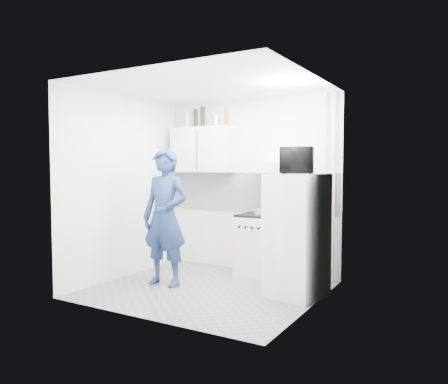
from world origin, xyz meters
The scene contains 22 objects.
floor centered at (0.00, 0.00, 0.00)m, with size 2.80×2.80×0.00m, color #55544F.
ceiling centered at (0.00, 0.00, 2.60)m, with size 2.80×2.80×0.00m, color white.
wall_back centered at (0.00, 1.25, 1.30)m, with size 2.80×2.80×0.00m, color white.
wall_left centered at (-1.40, 0.00, 1.30)m, with size 2.60×2.60×0.00m, color white.
wall_right centered at (1.40, 0.00, 1.30)m, with size 2.60×2.60×0.00m, color white.
person centered at (-0.60, -0.09, 0.91)m, with size 0.66×0.44×1.82m, color navy.
stove centered at (0.24, 1.00, 0.43)m, with size 0.54×0.54×0.86m, color beige.
fridge centered at (1.10, 0.31, 0.75)m, with size 0.62×0.62×1.50m, color white.
stove_top centered at (0.24, 1.00, 0.88)m, with size 0.52×0.52×0.03m, color black.
saucepan centered at (0.26, 1.02, 0.94)m, with size 0.17×0.17×0.09m, color silver.
microwave centered at (1.10, 0.31, 1.66)m, with size 0.39×0.57×0.32m, color black.
bottle_b centered at (-1.04, 1.07, 2.32)m, with size 0.06×0.06×0.24m, color #B2B7BC.
bottle_c centered at (-0.89, 1.07, 2.34)m, with size 0.07×0.07×0.29m, color black.
bottle_d centered at (-0.75, 1.07, 2.36)m, with size 0.07×0.07×0.32m, color black.
canister_b centered at (-0.51, 1.07, 2.29)m, with size 0.09×0.09×0.18m, color silver.
bottle_e centered at (-0.33, 1.07, 2.33)m, with size 0.06×0.06×0.25m, color brown.
upper_cabinet centered at (-0.75, 1.07, 1.85)m, with size 1.00×0.35×0.70m, color white.
range_hood centered at (0.45, 1.00, 1.57)m, with size 0.60×0.50×0.14m, color beige.
backsplash centered at (0.00, 1.24, 1.20)m, with size 2.74×0.03×0.60m, color white.
pipe_a centered at (1.30, 1.17, 1.30)m, with size 0.05×0.05×2.60m, color beige.
pipe_b centered at (1.18, 1.17, 1.30)m, with size 0.04×0.04×2.60m, color beige.
ceiling_spot_fixture centered at (1.00, 0.20, 2.57)m, with size 0.10×0.10×0.02m, color white.
Camera 1 is at (2.98, -4.70, 1.59)m, focal length 35.00 mm.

